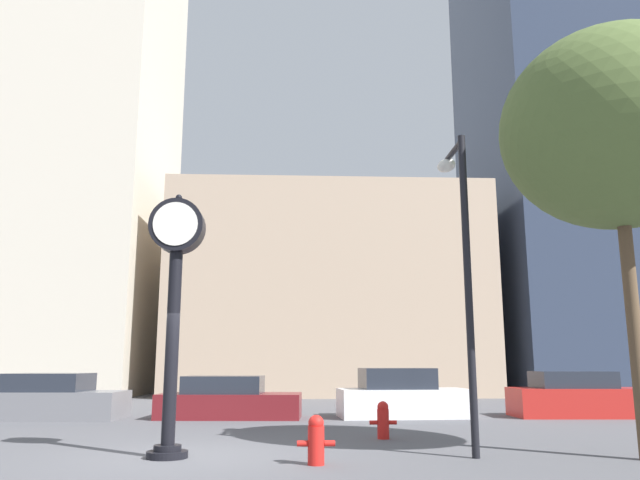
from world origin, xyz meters
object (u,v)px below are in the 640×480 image
(fire_hydrant_near, at_px, (316,439))
(car_red, at_px, (579,397))
(bare_tree, at_px, (615,129))
(car_maroon, at_px, (229,400))
(street_lamp_right, at_px, (460,239))
(street_clock, at_px, (175,281))
(car_grey, at_px, (54,400))
(fire_hydrant_far, at_px, (383,420))
(car_white, at_px, (402,397))

(fire_hydrant_near, bearing_deg, car_red, 46.15)
(fire_hydrant_near, relative_size, bare_tree, 0.10)
(fire_hydrant_near, bearing_deg, car_maroon, 104.46)
(fire_hydrant_near, xyz_separation_m, street_lamp_right, (2.80, 0.99, 3.56))
(street_clock, bearing_deg, bare_tree, -4.20)
(street_clock, distance_m, fire_hydrant_near, 3.81)
(car_grey, relative_size, street_lamp_right, 0.69)
(street_clock, relative_size, car_grey, 1.16)
(street_clock, xyz_separation_m, fire_hydrant_near, (2.55, -0.86, -2.69))
(fire_hydrant_near, relative_size, fire_hydrant_far, 0.99)
(car_grey, distance_m, bare_tree, 16.55)
(street_clock, height_order, car_white, street_clock)
(street_clock, height_order, bare_tree, bare_tree)
(fire_hydrant_far, bearing_deg, car_red, 37.92)
(street_lamp_right, bearing_deg, fire_hydrant_far, 115.85)
(car_grey, distance_m, car_white, 10.43)
(bare_tree, bearing_deg, car_red, 71.76)
(street_clock, xyz_separation_m, fire_hydrant_far, (4.16, 2.60, -2.69))
(car_grey, bearing_deg, fire_hydrant_near, -47.16)
(car_grey, distance_m, car_maroon, 5.17)
(car_maroon, distance_m, car_red, 10.74)
(car_white, relative_size, bare_tree, 0.51)
(fire_hydrant_near, height_order, fire_hydrant_far, fire_hydrant_far)
(car_red, bearing_deg, street_lamp_right, -123.57)
(street_clock, height_order, car_red, street_clock)
(street_clock, xyz_separation_m, car_maroon, (0.27, 7.99, -2.57))
(fire_hydrant_near, relative_size, street_lamp_right, 0.13)
(car_grey, distance_m, car_red, 15.91)
(street_clock, distance_m, car_red, 13.80)
(bare_tree, bearing_deg, car_maroon, 132.69)
(fire_hydrant_near, distance_m, street_lamp_right, 4.64)
(car_white, distance_m, bare_tree, 10.49)
(car_white, xyz_separation_m, bare_tree, (2.67, -8.63, 5.32))
(car_grey, height_order, car_red, car_red)
(street_clock, height_order, street_lamp_right, street_lamp_right)
(car_grey, bearing_deg, car_red, 2.58)
(car_white, height_order, fire_hydrant_far, car_white)
(car_grey, xyz_separation_m, street_lamp_right, (10.25, -7.83, 3.40))
(street_lamp_right, bearing_deg, car_grey, 142.61)
(fire_hydrant_far, bearing_deg, car_maroon, 125.81)
(street_clock, bearing_deg, car_white, 55.46)
(car_grey, distance_m, fire_hydrant_near, 11.55)
(car_maroon, xyz_separation_m, bare_tree, (7.93, -8.59, 5.42))
(car_maroon, distance_m, fire_hydrant_near, 9.14)
(car_grey, bearing_deg, car_maroon, 2.95)
(car_maroon, bearing_deg, fire_hydrant_far, -50.83)
(car_white, bearing_deg, fire_hydrant_far, -107.39)
(fire_hydrant_far, distance_m, bare_tree, 7.56)
(car_maroon, relative_size, car_red, 1.03)
(street_clock, relative_size, fire_hydrant_far, 5.93)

